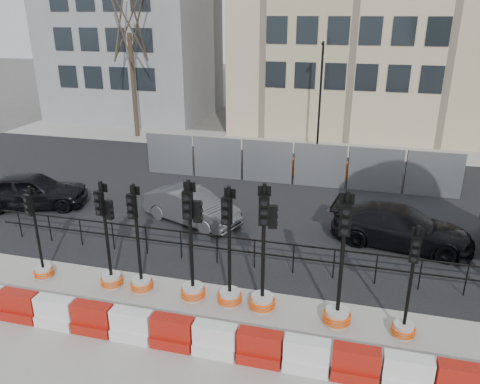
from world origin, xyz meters
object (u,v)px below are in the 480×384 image
(car_a, at_px, (31,190))
(car_c, at_px, (401,227))
(traffic_signal_d, at_px, (193,273))
(traffic_signal_h, at_px, (405,315))
(traffic_signal_a, at_px, (41,260))

(car_a, distance_m, car_c, 14.23)
(traffic_signal_d, bearing_deg, car_c, 38.22)
(traffic_signal_h, relative_size, car_c, 0.61)
(car_c, bearing_deg, car_a, 99.94)
(traffic_signal_a, distance_m, traffic_signal_h, 10.23)
(car_a, xyz_separation_m, car_c, (14.23, 0.30, -0.06))
(traffic_signal_h, bearing_deg, traffic_signal_d, -172.96)
(traffic_signal_d, distance_m, car_c, 7.47)
(traffic_signal_h, distance_m, car_a, 14.83)
(traffic_signal_d, height_order, car_c, traffic_signal_d)
(car_c, bearing_deg, traffic_signal_d, 139.14)
(traffic_signal_h, height_order, car_a, traffic_signal_h)
(traffic_signal_a, distance_m, car_a, 5.99)
(traffic_signal_h, xyz_separation_m, car_a, (-14.05, 4.75, 0.12))
(car_c, bearing_deg, traffic_signal_a, 123.97)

